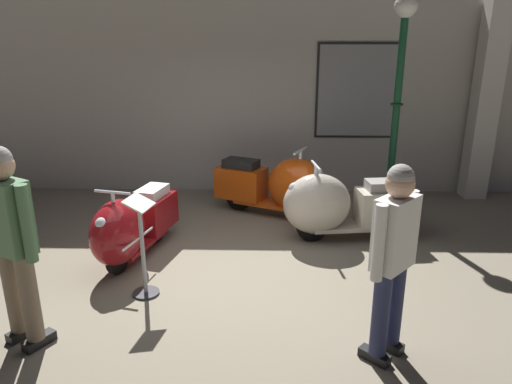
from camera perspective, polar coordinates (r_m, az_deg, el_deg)
ground_plane at (r=5.45m, az=-3.77°, el=-9.95°), size 60.00×60.00×0.00m
showroom_back_wall at (r=8.14m, az=-0.86°, el=11.37°), size 18.00×0.63×3.24m
scooter_0 at (r=5.75m, az=-15.27°, el=-4.12°), size 0.84×1.68×0.99m
scooter_1 at (r=6.98m, az=2.91°, el=0.77°), size 1.82×1.20×1.08m
scooter_2 at (r=6.23m, az=10.02°, el=-1.69°), size 1.79×0.70×1.06m
lamppost at (r=7.32m, az=17.17°, el=12.39°), size 0.33×0.33×3.21m
visitor_0 at (r=4.33m, az=-27.96°, el=-4.73°), size 0.53×0.42×1.78m
visitor_1 at (r=3.84m, az=16.57°, el=-7.00°), size 0.43×0.44×1.68m
info_stanchion at (r=4.97m, az=-13.75°, el=-7.59°), size 0.28×0.36×1.08m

